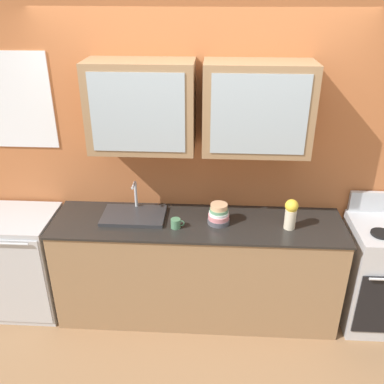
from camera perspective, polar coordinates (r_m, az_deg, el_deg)
The scene contains 9 objects.
ground_plane at distance 3.96m, azimuth 0.65°, elevation -15.63°, with size 10.00×10.00×0.00m, color #936B47.
back_wall_unit at distance 3.45m, azimuth 0.92°, elevation 5.72°, with size 4.46×0.46×2.60m.
counter at distance 3.66m, azimuth 0.69°, elevation -10.28°, with size 2.35×0.60×0.92m.
stove_range at distance 3.92m, azimuth 24.32°, elevation -10.10°, with size 0.61×0.62×1.10m.
sink_faucet at distance 3.49m, azimuth -7.85°, elevation -3.09°, with size 0.51×0.33×0.27m.
bowl_stack at distance 3.36m, azimuth 3.63°, elevation -3.09°, with size 0.18×0.18×0.17m.
vase at distance 3.35m, azimuth 13.19°, elevation -2.78°, with size 0.10×0.10×0.25m.
cup_near_sink at distance 3.31m, azimuth -2.18°, elevation -4.25°, with size 0.11×0.08×0.08m.
dishwasher at distance 4.00m, azimuth -21.71°, elevation -8.86°, with size 0.62×0.59×0.92m.
Camera 1 is at (0.13, -2.92, 2.67)m, focal length 39.53 mm.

